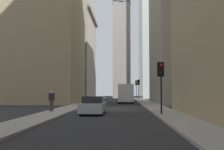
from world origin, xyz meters
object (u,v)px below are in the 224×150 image
delivery_truck (126,93)px  traffic_light_midblock (139,85)px  traffic_light_foreground (161,76)px  traffic_light_far_junction (136,85)px  pedestrian (52,100)px  sedan_silver (93,106)px  discarded_bottle (80,105)px

delivery_truck → traffic_light_midblock: traffic_light_midblock is taller
delivery_truck → traffic_light_midblock: bearing=-11.1°
traffic_light_foreground → traffic_light_midblock: bearing=-0.6°
traffic_light_far_junction → delivery_truck: bearing=172.1°
delivery_truck → traffic_light_foreground: (-21.30, -2.45, 1.53)m
traffic_light_foreground → pedestrian: traffic_light_foreground is taller
traffic_light_far_junction → sedan_silver: bearing=172.1°
traffic_light_foreground → delivery_truck: bearing=6.6°
pedestrian → delivery_truck: bearing=-18.6°
pedestrian → traffic_light_far_junction: bearing=-13.4°
delivery_truck → traffic_light_midblock: 14.87m
delivery_truck → sedan_silver: size_ratio=1.50×
delivery_truck → traffic_light_far_junction: size_ratio=1.60×
traffic_light_foreground → discarded_bottle: 13.15m
pedestrian → discarded_bottle: bearing=-7.8°
delivery_truck → traffic_light_far_junction: 18.90m
traffic_light_far_junction → pedestrian: size_ratio=2.30×
sedan_silver → traffic_light_far_junction: traffic_light_far_junction is taller
traffic_light_midblock → traffic_light_far_junction: size_ratio=1.00×
sedan_silver → pedestrian: 3.74m
pedestrian → traffic_light_midblock: bearing=-15.4°
traffic_light_midblock → pedestrian: (-33.58, 9.25, -2.01)m
traffic_light_foreground → pedestrian: bearing=75.9°
pedestrian → traffic_light_foreground: bearing=-104.1°
sedan_silver → pedestrian: size_ratio=2.44×
traffic_light_foreground → traffic_light_far_junction: size_ratio=0.96×
sedan_silver → pedestrian: bearing=75.8°
traffic_light_foreground → traffic_light_far_junction: bearing=-0.2°
traffic_light_far_junction → pedestrian: 38.83m
traffic_light_midblock → traffic_light_far_junction: traffic_light_far_junction is taller
discarded_bottle → pedestrian: bearing=172.2°
traffic_light_midblock → pedestrian: 34.88m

